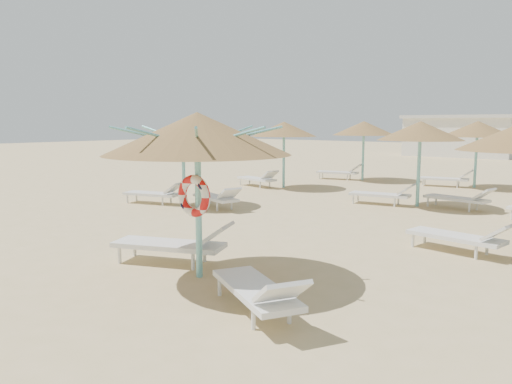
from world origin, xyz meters
The scene contains 6 objects.
ground centered at (0.00, 0.00, 0.00)m, with size 120.00×120.00×0.00m, color tan.
main_palapa centered at (0.41, -0.19, 2.44)m, with size 3.13×3.13×2.81m.
lounger_main_a centered at (-0.51, 0.11, 0.39)m, with size 2.35×1.50×0.82m.
lounger_main_b centered at (2.28, -0.89, 0.36)m, with size 2.13×1.54×0.76m.
palapa_field centered at (0.25, 10.89, 2.31)m, with size 14.37×13.37×2.72m.
service_hut centered at (-6.00, 35.00, 1.64)m, with size 8.40×4.40×3.25m.
Camera 1 is at (6.39, -6.02, 2.62)m, focal length 35.00 mm.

